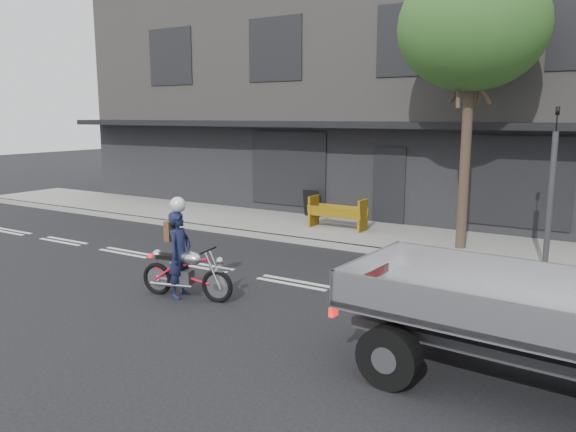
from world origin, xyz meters
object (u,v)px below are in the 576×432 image
Objects in this scene: rider at (180,255)px; sandwich_board at (311,203)px; motorcycle at (186,272)px; traffic_light_pole at (550,197)px; street_tree at (472,28)px; construction_barrier at (334,214)px.

rider is 1.88× the size of sandwich_board.
traffic_light_pole is at bearing 33.97° from motorcycle.
motorcycle is 1.17× the size of rider.
street_tree is 3.58× the size of motorcycle.
street_tree is at bearing 156.97° from traffic_light_pole.
construction_barrier is at bearing 175.64° from street_tree.
rider is (-3.55, -6.03, -4.48)m from street_tree.
traffic_light_pole is 5.80m from construction_barrier.
street_tree is at bearing 50.74° from motorcycle.
street_tree reaches higher than rider.
construction_barrier is at bearing 168.64° from traffic_light_pole.
motorcycle is 2.21× the size of sandwich_board.
traffic_light_pole is 7.57m from motorcycle.
construction_barrier is (-3.60, 0.27, -4.66)m from street_tree.
rider is at bearing -120.47° from street_tree.
street_tree is 7.22m from sandwich_board.
traffic_light_pole reaches higher than construction_barrier.
street_tree is 8.41m from motorcycle.
sandwich_board is (-5.17, 1.80, -4.70)m from street_tree.
traffic_light_pole is at bearing -11.36° from construction_barrier.
street_tree is 8.31m from rider.
street_tree reaches higher than traffic_light_pole.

